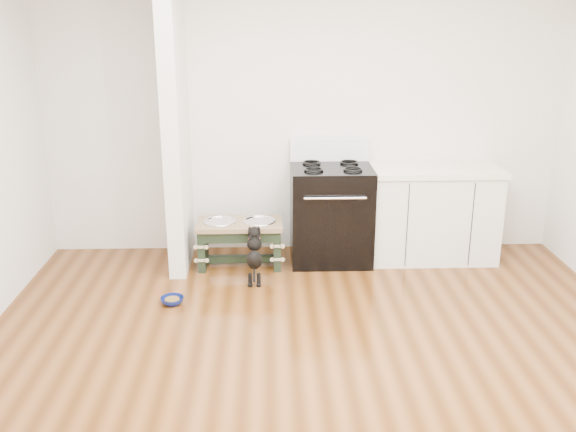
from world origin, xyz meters
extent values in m
plane|color=#49270D|center=(0.00, 0.00, 0.00)|extent=(5.00, 5.00, 0.00)
plane|color=silver|center=(0.00, 2.50, 1.35)|extent=(5.00, 0.00, 5.00)
cube|color=silver|center=(-1.18, 2.10, 1.35)|extent=(0.15, 0.80, 2.70)
cube|color=black|center=(0.25, 2.15, 0.46)|extent=(0.76, 0.65, 0.92)
cube|color=black|center=(0.25, 1.84, 0.40)|extent=(0.58, 0.02, 0.50)
cylinder|color=silver|center=(0.25, 1.80, 0.72)|extent=(0.56, 0.02, 0.02)
cube|color=white|center=(0.25, 2.43, 1.03)|extent=(0.76, 0.08, 0.22)
torus|color=black|center=(0.07, 2.01, 0.93)|extent=(0.18, 0.18, 0.02)
torus|color=black|center=(0.43, 2.01, 0.93)|extent=(0.18, 0.18, 0.02)
torus|color=black|center=(0.07, 2.29, 0.93)|extent=(0.18, 0.18, 0.02)
torus|color=black|center=(0.43, 2.29, 0.93)|extent=(0.18, 0.18, 0.02)
cube|color=silver|center=(1.23, 2.18, 0.43)|extent=(1.20, 0.60, 0.86)
cube|color=beige|center=(1.23, 2.18, 0.89)|extent=(1.24, 0.64, 0.05)
cube|color=black|center=(1.23, 1.92, 0.05)|extent=(1.20, 0.06, 0.10)
cube|color=black|center=(-0.97, 2.02, 0.20)|extent=(0.07, 0.38, 0.39)
cube|color=black|center=(-0.27, 2.02, 0.20)|extent=(0.07, 0.38, 0.39)
cube|color=black|center=(-0.62, 1.84, 0.34)|extent=(0.63, 0.03, 0.10)
cube|color=black|center=(-0.62, 2.02, 0.07)|extent=(0.63, 0.07, 0.07)
cube|color=brown|center=(-0.62, 2.02, 0.41)|extent=(0.80, 0.43, 0.04)
cylinder|color=silver|center=(-0.80, 2.02, 0.42)|extent=(0.27, 0.27, 0.05)
cylinder|color=silver|center=(-0.43, 2.02, 0.42)|extent=(0.27, 0.27, 0.05)
torus|color=silver|center=(-0.80, 2.02, 0.44)|extent=(0.31, 0.31, 0.02)
torus|color=silver|center=(-0.43, 2.02, 0.44)|extent=(0.31, 0.31, 0.02)
cylinder|color=black|center=(-0.52, 1.53, 0.06)|extent=(0.03, 0.03, 0.12)
cylinder|color=black|center=(-0.44, 1.53, 0.06)|extent=(0.03, 0.03, 0.12)
sphere|color=black|center=(-0.52, 1.51, 0.01)|extent=(0.04, 0.04, 0.04)
sphere|color=black|center=(-0.44, 1.51, 0.01)|extent=(0.04, 0.04, 0.04)
ellipsoid|color=black|center=(-0.48, 1.60, 0.22)|extent=(0.14, 0.32, 0.29)
sphere|color=black|center=(-0.48, 1.71, 0.33)|extent=(0.13, 0.13, 0.13)
sphere|color=black|center=(-0.48, 1.74, 0.42)|extent=(0.11, 0.11, 0.11)
sphere|color=black|center=(-0.51, 1.82, 0.42)|extent=(0.04, 0.04, 0.04)
sphere|color=black|center=(-0.44, 1.82, 0.42)|extent=(0.04, 0.04, 0.04)
cylinder|color=black|center=(-0.48, 1.48, 0.13)|extent=(0.02, 0.09, 0.10)
torus|color=#C13948|center=(-0.48, 1.73, 0.38)|extent=(0.11, 0.07, 0.10)
imported|color=navy|center=(-1.15, 1.19, 0.03)|extent=(0.21, 0.21, 0.06)
cylinder|color=#513817|center=(-1.15, 1.19, 0.03)|extent=(0.12, 0.12, 0.02)
camera|label=1|loc=(-0.35, -3.67, 2.34)|focal=40.00mm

